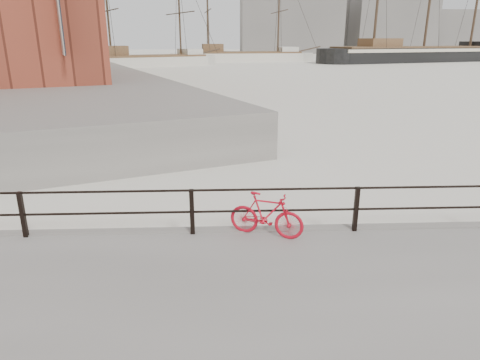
# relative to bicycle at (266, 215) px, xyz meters

# --- Properties ---
(ground) EXTENTS (400.00, 400.00, 0.00)m
(ground) POSITION_rel_bicycle_xyz_m (1.95, 0.32, -0.83)
(ground) COLOR white
(ground) RESTS_ON ground
(far_quay) EXTENTS (78.44, 148.07, 1.80)m
(far_quay) POSITION_rel_bicycle_xyz_m (-38.05, 72.32, 0.07)
(far_quay) COLOR gray
(far_quay) RESTS_ON ground
(guardrail) EXTENTS (28.00, 0.10, 1.00)m
(guardrail) POSITION_rel_bicycle_xyz_m (1.95, 0.17, 0.02)
(guardrail) COLOR black
(guardrail) RESTS_ON promenade
(bicycle) EXTENTS (1.56, 0.81, 0.96)m
(bicycle) POSITION_rel_bicycle_xyz_m (0.00, 0.00, 0.00)
(bicycle) COLOR red
(bicycle) RESTS_ON promenade
(barque_black) EXTENTS (57.30, 34.03, 31.21)m
(barque_black) POSITION_rel_bicycle_xyz_m (40.31, 80.72, -0.83)
(barque_black) COLOR black
(barque_black) RESTS_ON ground
(schooner_mid) EXTENTS (32.77, 16.97, 22.36)m
(schooner_mid) POSITION_rel_bicycle_xyz_m (3.76, 82.03, -0.83)
(schooner_mid) COLOR beige
(schooner_mid) RESTS_ON ground
(schooner_left) EXTENTS (29.00, 23.09, 19.89)m
(schooner_left) POSITION_rel_bicycle_xyz_m (-13.07, 66.67, -0.83)
(schooner_left) COLOR beige
(schooner_left) RESTS_ON ground
(apartment_brick) EXTENTS (27.87, 22.90, 21.20)m
(apartment_brick) POSITION_rel_bicycle_xyz_m (-53.02, 104.02, 11.57)
(apartment_brick) COLOR brown
(apartment_brick) RESTS_ON far_quay
(industrial_west) EXTENTS (32.00, 18.00, 18.00)m
(industrial_west) POSITION_rel_bicycle_xyz_m (21.95, 140.32, 8.17)
(industrial_west) COLOR gray
(industrial_west) RESTS_ON ground
(industrial_mid) EXTENTS (26.00, 20.00, 24.00)m
(industrial_mid) POSITION_rel_bicycle_xyz_m (56.95, 145.32, 11.17)
(industrial_mid) COLOR gray
(industrial_mid) RESTS_ON ground
(industrial_east) EXTENTS (20.00, 16.00, 14.00)m
(industrial_east) POSITION_rel_bicycle_xyz_m (79.95, 150.32, 6.17)
(industrial_east) COLOR gray
(industrial_east) RESTS_ON ground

